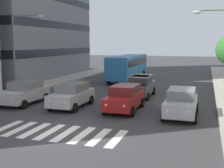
{
  "coord_description": "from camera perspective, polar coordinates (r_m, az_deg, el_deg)",
  "views": [
    {
      "loc": [
        -7.07,
        13.16,
        4.55
      ],
      "look_at": [
        -0.52,
        -7.48,
        1.53
      ],
      "focal_mm": 47.71,
      "sensor_mm": 36.0,
      "label": 1
    }
  ],
  "objects": [
    {
      "name": "car_row2_1",
      "position": [
        26.1,
        5.49,
        -0.18
      ],
      "size": [
        2.02,
        4.44,
        1.72
      ],
      "color": "gold",
      "rests_on": "ground_plane"
    },
    {
      "name": "car_1",
      "position": [
        20.0,
        2.43,
        -2.64
      ],
      "size": [
        2.02,
        4.44,
        1.72
      ],
      "color": "maroon",
      "rests_on": "ground_plane"
    },
    {
      "name": "car_3",
      "position": [
        23.08,
        -16.34,
        -1.53
      ],
      "size": [
        2.02,
        4.44,
        1.72
      ],
      "color": "#B2B7BC",
      "rests_on": "ground_plane"
    },
    {
      "name": "bus_behind_traffic",
      "position": [
        36.0,
        3.09,
        3.63
      ],
      "size": [
        2.78,
        10.5,
        3.0
      ],
      "color": "#286BAD",
      "rests_on": "ground_plane"
    },
    {
      "name": "street_lamp_right",
      "position": [
        26.35,
        -17.41,
        7.06
      ],
      "size": [
        2.99,
        0.28,
        6.75
      ],
      "color": "#4C6B56",
      "rests_on": "sidewalk_right"
    },
    {
      "name": "ground_plane",
      "position": [
        15.62,
        -10.32,
        -9.14
      ],
      "size": [
        180.0,
        180.0,
        0.0
      ],
      "primitive_type": "plane",
      "color": "#38383A"
    },
    {
      "name": "car_0",
      "position": [
        18.93,
        13.13,
        -3.45
      ],
      "size": [
        2.02,
        4.44,
        1.72
      ],
      "color": "#B2B7BC",
      "rests_on": "ground_plane"
    },
    {
      "name": "crosswalk_markings",
      "position": [
        15.62,
        -10.32,
        -9.13
      ],
      "size": [
        6.75,
        2.8,
        0.01
      ],
      "color": "silver",
      "rests_on": "ground_plane"
    },
    {
      "name": "car_2",
      "position": [
        21.26,
        -7.72,
        -2.07
      ],
      "size": [
        2.02,
        4.44,
        1.72
      ],
      "color": "#B2B7BC",
      "rests_on": "ground_plane"
    },
    {
      "name": "car_row2_0",
      "position": [
        25.25,
        5.48,
        -0.45
      ],
      "size": [
        2.02,
        4.44,
        1.72
      ],
      "color": "#474C51",
      "rests_on": "ground_plane"
    },
    {
      "name": "street_lamp_left",
      "position": [
        20.34,
        20.63,
        6.39
      ],
      "size": [
        2.47,
        0.28,
        6.6
      ],
      "color": "#4C6B56",
      "rests_on": "sidewalk_left"
    }
  ]
}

